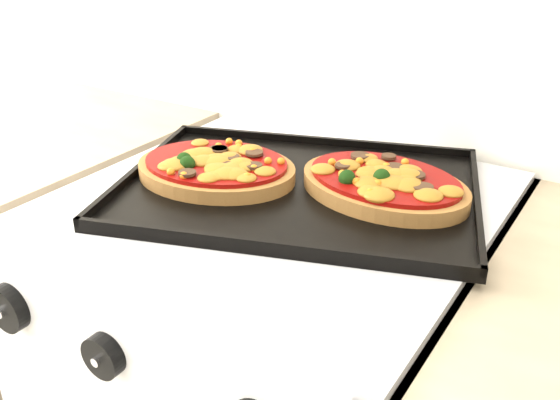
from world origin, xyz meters
The scene contains 6 objects.
control_panel centered at (0.04, 1.39, 0.85)m, with size 0.60×0.02×0.09m, color white.
knob_left centered at (-0.14, 1.37, 0.85)m, with size 0.06×0.06×0.02m, color black.
knob_center centered at (0.03, 1.37, 0.85)m, with size 0.05×0.05×0.02m, color black.
baking_tray centered at (0.05, 1.73, 0.92)m, with size 0.51×0.37×0.02m, color black.
pizza_left centered at (-0.07, 1.70, 0.94)m, with size 0.24×0.19×0.04m, color #A37538, non-canonical shape.
pizza_right centered at (0.17, 1.78, 0.94)m, with size 0.25×0.18×0.04m, color #A37538, non-canonical shape.
Camera 1 is at (0.47, 1.02, 1.30)m, focal length 40.00 mm.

